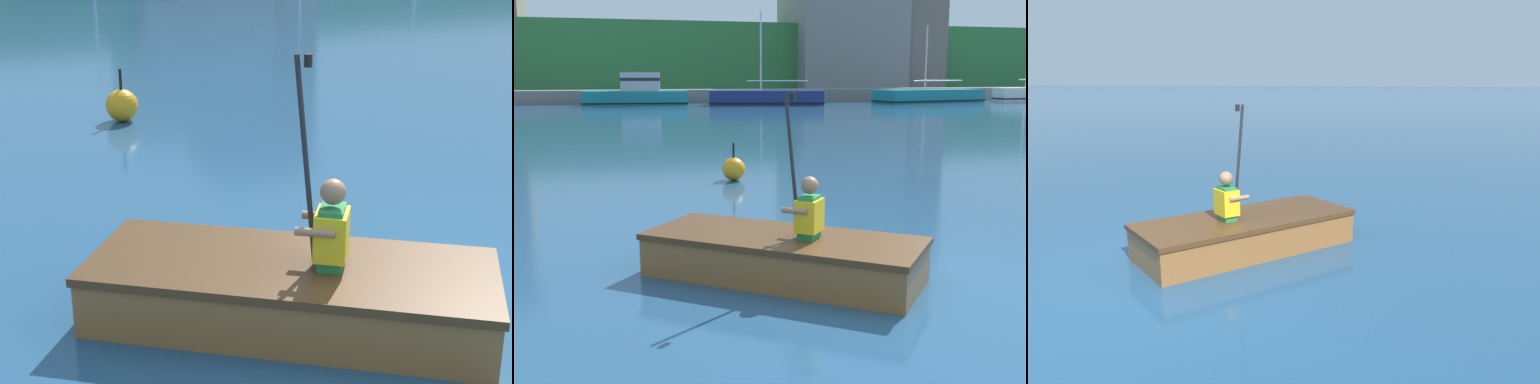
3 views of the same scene
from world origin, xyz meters
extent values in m
plane|color=navy|center=(0.00, 0.00, 0.00)|extent=(300.00, 300.00, 0.00)
cube|color=#935B2D|center=(-1.33, 0.85, 0.22)|extent=(2.75, 2.54, 0.44)
cube|color=#513219|center=(-1.33, 0.85, 0.41)|extent=(2.81, 2.60, 0.06)
cube|color=#513219|center=(-1.33, 0.85, 0.40)|extent=(2.34, 2.15, 0.02)
cone|color=#935B2D|center=(-2.33, 1.68, 0.24)|extent=(0.52, 0.52, 0.39)
cube|color=#935B2D|center=(-1.18, 0.72, 0.39)|extent=(0.77, 0.88, 0.03)
cube|color=#267F3F|center=(-1.13, 0.68, 0.65)|extent=(0.28, 0.29, 0.42)
cube|color=yellow|center=(-1.13, 0.68, 0.67)|extent=(0.35, 0.36, 0.32)
sphere|color=#997051|center=(-1.13, 0.68, 0.96)|extent=(0.17, 0.17, 0.17)
cylinder|color=#997051|center=(-1.10, 0.85, 0.73)|extent=(0.24, 0.21, 0.06)
cylinder|color=#997051|center=(-1.29, 0.62, 0.73)|extent=(0.24, 0.21, 0.06)
cylinder|color=#232328|center=(-1.27, 0.80, 1.15)|extent=(0.16, 0.14, 1.38)
cylinder|color=black|center=(-1.27, 0.80, 1.80)|extent=(0.05, 0.05, 0.08)
camera|label=1|loc=(-3.77, -3.29, 2.62)|focal=55.00mm
camera|label=2|loc=(-3.12, -5.05, 2.02)|focal=45.00mm
camera|label=3|loc=(4.41, 2.90, 2.14)|focal=35.00mm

